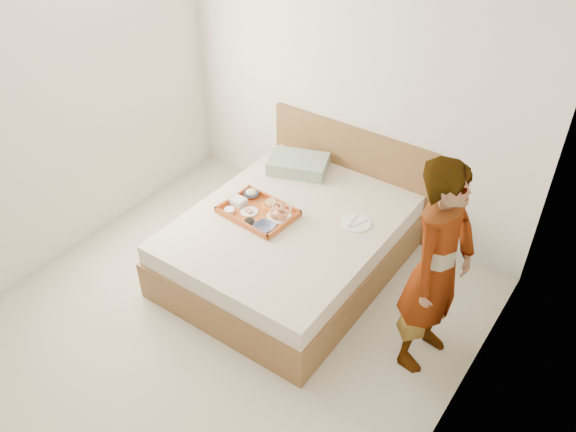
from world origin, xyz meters
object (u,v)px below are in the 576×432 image
(tray, at_px, (258,212))
(person, at_px, (437,269))
(dinner_plate, at_px, (356,223))
(bed, at_px, (290,244))

(tray, bearing_deg, person, 0.60)
(dinner_plate, bearing_deg, person, -28.42)
(bed, bearing_deg, person, -8.60)
(tray, bearing_deg, dinner_plate, 30.77)
(dinner_plate, bearing_deg, tray, -153.70)
(bed, distance_m, person, 1.47)
(bed, distance_m, dinner_plate, 0.61)
(dinner_plate, relative_size, person, 0.15)
(bed, xyz_separation_m, person, (1.34, -0.20, 0.58))
(person, bearing_deg, bed, 87.63)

